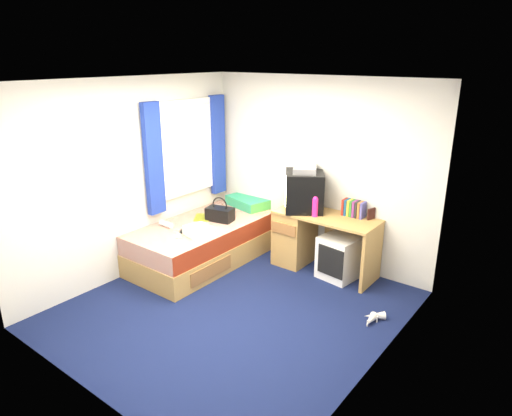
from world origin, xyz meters
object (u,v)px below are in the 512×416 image
Objects in this scene: bed at (204,242)px; white_heels at (372,318)px; picture_frame at (371,214)px; water_bottle at (166,224)px; pink_water_bottle at (315,208)px; colour_swatch_fan at (178,235)px; desk at (307,236)px; storage_cube at (339,257)px; aerosol_can at (320,205)px; handbag at (220,214)px; pillow at (248,202)px; towel at (199,231)px; remote_control at (183,231)px; crt_tv at (304,191)px; vcr at (305,169)px; magazine at (203,217)px.

bed is 6.17× the size of white_heels.
water_bottle is at bearing -132.45° from picture_frame.
colour_swatch_fan is at bearing -138.50° from pink_water_bottle.
desk is at bearing 49.15° from colour_swatch_fan.
storage_cube is 0.69m from aerosol_can.
water_bottle is 0.37m from colour_swatch_fan.
water_bottle is at bearing -136.07° from handbag.
white_heels is at bearing -21.02° from pillow.
desk is 5.91× the size of colour_swatch_fan.
pink_water_bottle reaches higher than water_bottle.
water_bottle is at bearing -143.45° from storage_cube.
towel reaches higher than remote_control.
aerosol_can is (0.21, 0.04, -0.15)m from crt_tv.
aerosol_can is 0.59× the size of white_heels.
vcr is 2.79× the size of picture_frame.
handbag is 1.17× the size of towel.
water_bottle is (-2.19, -1.31, -0.24)m from picture_frame.
colour_swatch_fan is at bearing -133.48° from aerosol_can.
remote_control is (-0.11, -0.57, -0.09)m from handbag.
aerosol_can is at bearing 31.30° from bed.
picture_frame is at bearing 28.71° from pink_water_bottle.
water_bottle is (-1.35, -1.12, -0.42)m from crt_tv.
white_heels is at bearing 8.04° from water_bottle.
water_bottle is (-0.54, -0.04, -0.02)m from towel.
water_bottle reaches higher than storage_cube.
towel is 1.02× the size of white_heels.
desk is 0.46m from aerosol_can.
crt_tv is at bearing 12.38° from remote_control.
handbag is 2.38m from white_heels.
pillow is 1.89× the size of white_heels.
desk is 1.51m from white_heels.
magazine is at bearing 135.02° from bed.
remote_control is (0.00, -0.36, 0.28)m from bed.
storage_cube is at bearing -15.36° from aerosol_can.
towel is 2.24m from white_heels.
crt_tv is 1.41m from towel.
magazine is (-0.25, -0.07, -0.09)m from handbag.
white_heels is at bearing -29.24° from pink_water_bottle.
aerosol_can reaches higher than picture_frame.
storage_cube is 3.32× the size of remote_control.
colour_swatch_fan reaches higher than storage_cube.
picture_frame is 2.21m from magazine.
storage_cube is at bearing 28.91° from water_bottle.
vcr is 1.76m from colour_swatch_fan.
remote_control is at bearing 3.53° from water_bottle.
picture_frame reaches higher than storage_cube.
storage_cube is (0.50, -0.06, -0.14)m from desk.
magazine reaches higher than storage_cube.
pink_water_bottle is 0.68× the size of towel.
vcr is at bearing 26.26° from magazine.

